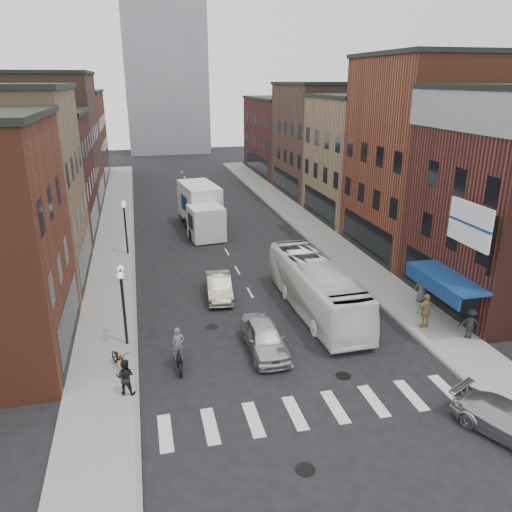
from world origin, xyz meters
The scene contains 30 objects.
ground centered at (0.00, 0.00, 0.00)m, with size 160.00×160.00×0.00m, color black.
sidewalk_left centered at (-8.50, 22.00, 0.07)m, with size 3.00×74.00×0.15m, color gray.
sidewalk_right centered at (8.50, 22.00, 0.07)m, with size 3.00×74.00×0.15m, color gray.
curb_left centered at (-7.00, 22.00, 0.00)m, with size 0.20×74.00×0.16m, color gray.
curb_right centered at (7.00, 22.00, 0.00)m, with size 0.20×74.00×0.16m, color gray.
crosswalk_stripes centered at (0.00, -3.00, 0.00)m, with size 12.00×2.20×0.01m, color silver.
bldg_left_mid_b centered at (-14.99, 24.00, 5.15)m, with size 10.30×10.20×10.30m.
bldg_left_far_a centered at (-14.99, 35.00, 6.65)m, with size 10.30×12.20×13.30m.
bldg_left_far_b centered at (-14.99, 49.00, 5.65)m, with size 10.30×16.20×11.30m.
bldg_right_mid_a centered at (15.00, 14.00, 7.15)m, with size 10.30×10.20×14.30m.
bldg_right_mid_b centered at (14.99, 24.00, 5.65)m, with size 10.30×10.20×11.30m.
bldg_right_far_a centered at (14.99, 35.00, 6.15)m, with size 10.30×12.20×12.30m.
bldg_right_far_b centered at (14.99, 49.00, 5.15)m, with size 10.30×16.20×10.30m.
awning_blue centered at (8.93, 2.50, 2.63)m, with size 1.80×5.00×0.78m.
billboard_sign centered at (8.59, 0.50, 6.13)m, with size 1.52×3.00×3.70m.
distant_tower centered at (0.00, 78.00, 25.00)m, with size 14.00×14.00×50.00m, color #9399A0.
streetlamp_near centered at (-7.40, 4.00, 2.91)m, with size 0.32×1.22×4.11m.
streetlamp_far centered at (-7.40, 18.00, 2.91)m, with size 0.32×1.22×4.11m.
bike_rack centered at (-7.60, 1.30, 0.55)m, with size 0.08×0.68×0.80m.
box_truck centered at (-1.08, 23.30, 1.91)m, with size 3.42×9.15×3.86m.
motorcycle_rider centered at (-5.06, 1.34, 0.96)m, with size 0.56×2.02×2.05m.
transit_bus centered at (3.04, 5.59, 1.45)m, with size 2.44×10.44×2.91m, color white.
sedan_left_near centered at (-0.90, 1.90, 0.75)m, with size 1.76×4.39×1.49m, color silver.
sedan_left_far centered at (-1.97, 8.81, 0.68)m, with size 1.44×4.13×1.36m, color #B8AE95.
curb_car centered at (6.37, -6.19, 0.63)m, with size 1.75×4.31×1.25m, color #B1B1B6.
parked_bicycle centered at (-7.69, 1.83, 0.59)m, with size 0.59×1.68×0.88m, color black.
ped_left_solo centered at (-7.40, -0.30, 0.94)m, with size 0.77×0.44×1.58m, color black.
ped_right_a centered at (9.41, 0.56, 0.97)m, with size 1.07×0.53×1.65m, color black.
ped_right_b centered at (7.86, 2.08, 1.10)m, with size 1.11×0.56×1.90m, color #9C844F.
ped_right_c centered at (9.47, 5.14, 1.06)m, with size 0.88×0.58×1.81m, color #5C5E64.
Camera 1 is at (-6.28, -18.76, 12.49)m, focal length 35.00 mm.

